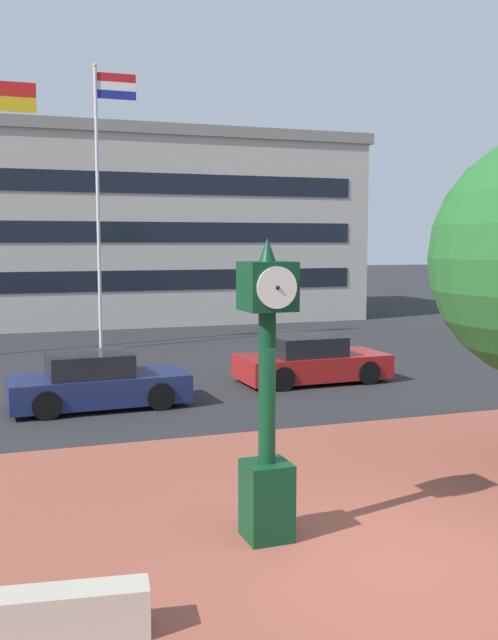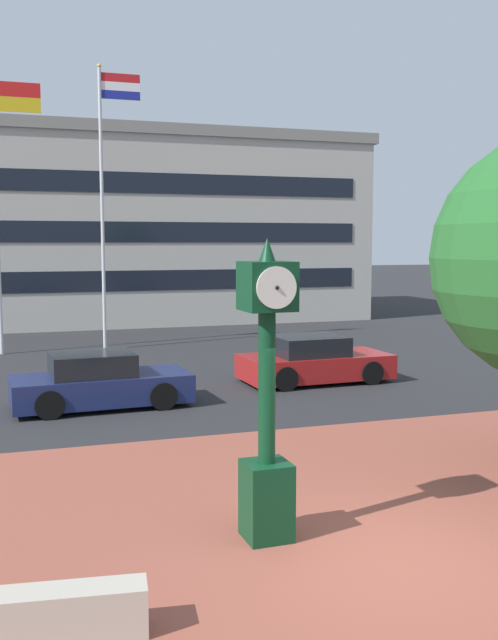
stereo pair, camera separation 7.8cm
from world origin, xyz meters
name	(u,v)px [view 2 (the right image)]	position (x,y,z in m)	size (l,w,h in m)	color
ground_plane	(393,562)	(0.00, 0.00, 0.00)	(200.00, 200.00, 0.00)	#262628
plaza_brick_paving	(351,528)	(0.00, 1.12, 0.00)	(44.00, 10.23, 0.01)	brown
street_clock	(267,405)	(-1.20, 1.16, 1.76)	(0.63, 0.73, 3.87)	#0C381E
car_street_near	(314,361)	(3.61, 10.69, 0.57)	(4.10, 2.05, 1.28)	maroon
car_street_mid	(99,383)	(-2.33, 9.46, 0.57)	(4.13, 1.95, 1.28)	navy
flagpole_primary	(1,191)	(-4.36, 18.66, 5.51)	(1.60, 0.14, 9.39)	silver
flagpole_secondary	(105,189)	(-0.91, 18.66, 5.67)	(1.47, 0.14, 9.91)	silver
civic_building	(130,228)	(1.78, 29.87, 4.51)	(22.24, 10.97, 9.00)	#B2ADA3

